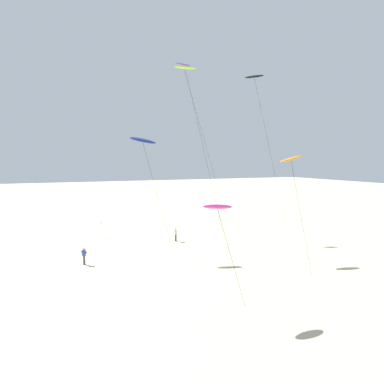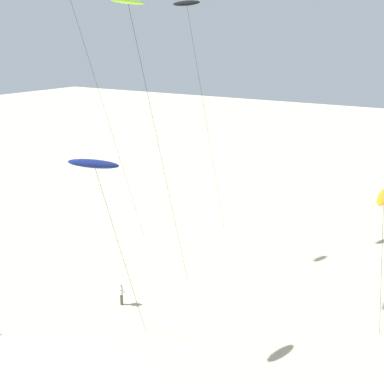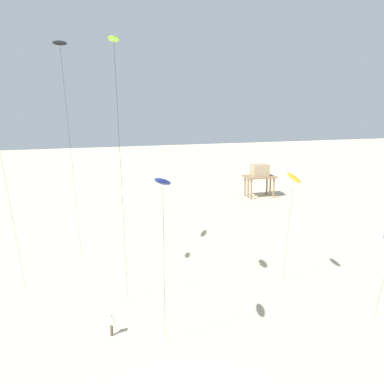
{
  "view_description": "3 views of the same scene",
  "coord_description": "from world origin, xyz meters",
  "views": [
    {
      "loc": [
        37.71,
        -5.59,
        10.16
      ],
      "look_at": [
        4.54,
        8.66,
        6.87
      ],
      "focal_mm": 33.41,
      "sensor_mm": 36.0,
      "label": 1
    },
    {
      "loc": [
        17.69,
        -13.79,
        18.81
      ],
      "look_at": [
        1.65,
        11.73,
        9.11
      ],
      "focal_mm": 44.69,
      "sensor_mm": 36.0,
      "label": 2
    },
    {
      "loc": [
        -6.62,
        -23.1,
        17.66
      ],
      "look_at": [
        2.84,
        9.9,
        10.4
      ],
      "focal_mm": 45.34,
      "sensor_mm": 36.0,
      "label": 3
    }
  ],
  "objects": [
    {
      "name": "kite_orange",
      "position": [
        13.19,
        14.08,
        10.1
      ],
      "size": [
        0.83,
        3.33,
        10.57
      ],
      "color": "orange",
      "rests_on": "ground"
    },
    {
      "name": "kite_navy",
      "position": [
        -0.42,
        4.92,
        12.19
      ],
      "size": [
        2.06,
        4.68,
        12.85
      ],
      "color": "navy",
      "rests_on": "ground"
    },
    {
      "name": "kite_flyer_middle",
      "position": [
        -3.31,
        9.82,
        0.89
      ],
      "size": [
        0.71,
        0.7,
        1.67
      ],
      "color": "#4C4738",
      "rests_on": "ground"
    },
    {
      "name": "kite_lime",
      "position": [
        -2.35,
        10.79,
        20.7
      ],
      "size": [
        1.79,
        6.28,
        21.16
      ],
      "color": "#8CD833",
      "rests_on": "ground"
    },
    {
      "name": "kite_black",
      "position": [
        -5.59,
        22.46,
        21.46
      ],
      "size": [
        2.16,
        6.66,
        22.13
      ],
      "color": "black",
      "rests_on": "ground"
    },
    {
      "name": "stilt_house",
      "position": [
        26.1,
        50.2,
        4.02
      ],
      "size": [
        5.04,
        3.38,
        5.54
      ],
      "color": "#846647",
      "rests_on": "ground"
    }
  ]
}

